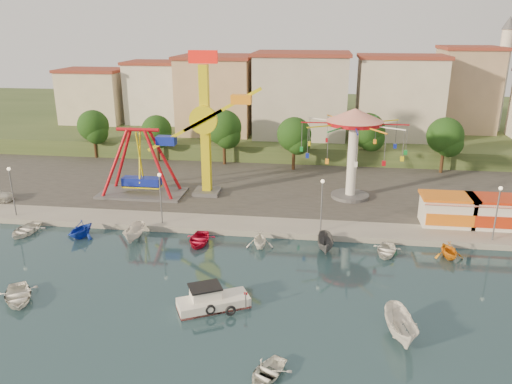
% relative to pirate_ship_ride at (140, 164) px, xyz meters
% --- Properties ---
extents(ground, '(200.00, 200.00, 0.00)m').
position_rel_pirate_ship_ride_xyz_m(ground, '(13.07, -21.29, -4.39)').
color(ground, '#122632').
rests_on(ground, ground).
extents(quay_deck, '(200.00, 100.00, 0.60)m').
position_rel_pirate_ship_ride_xyz_m(quay_deck, '(13.07, 40.71, -4.09)').
color(quay_deck, '#9E998E').
rests_on(quay_deck, ground).
extents(asphalt_pad, '(90.00, 28.00, 0.01)m').
position_rel_pirate_ship_ride_xyz_m(asphalt_pad, '(13.07, 8.71, -3.79)').
color(asphalt_pad, '#4C4944').
rests_on(asphalt_pad, quay_deck).
extents(hill_terrace, '(200.00, 60.00, 3.00)m').
position_rel_pirate_ship_ride_xyz_m(hill_terrace, '(13.07, 45.71, -2.89)').
color(hill_terrace, '#384C26').
rests_on(hill_terrace, ground).
extents(pirate_ship_ride, '(10.00, 5.00, 8.00)m').
position_rel_pirate_ship_ride_xyz_m(pirate_ship_ride, '(0.00, 0.00, 0.00)').
color(pirate_ship_ride, '#59595E').
rests_on(pirate_ship_ride, quay_deck).
extents(kamikaze_tower, '(8.92, 3.10, 16.50)m').
position_rel_pirate_ship_ride_xyz_m(kamikaze_tower, '(8.04, 1.03, 3.94)').
color(kamikaze_tower, '#59595E').
rests_on(kamikaze_tower, quay_deck).
extents(wave_swinger, '(11.60, 11.60, 10.40)m').
position_rel_pirate_ship_ride_xyz_m(wave_swinger, '(24.36, 2.21, 3.80)').
color(wave_swinger, '#59595E').
rests_on(wave_swinger, quay_deck).
extents(booth_left, '(5.40, 3.78, 3.08)m').
position_rel_pirate_ship_ride_xyz_m(booth_left, '(33.60, -4.81, -2.23)').
color(booth_left, white).
rests_on(booth_left, quay_deck).
extents(booth_mid, '(5.40, 3.78, 3.08)m').
position_rel_pirate_ship_ride_xyz_m(booth_mid, '(38.19, -4.81, -2.23)').
color(booth_mid, white).
rests_on(booth_mid, quay_deck).
extents(lamp_post_0, '(0.14, 0.14, 5.00)m').
position_rel_pirate_ship_ride_xyz_m(lamp_post_0, '(-10.93, -8.29, -1.29)').
color(lamp_post_0, '#59595E').
rests_on(lamp_post_0, quay_deck).
extents(lamp_post_1, '(0.14, 0.14, 5.00)m').
position_rel_pirate_ship_ride_xyz_m(lamp_post_1, '(5.07, -8.29, -1.29)').
color(lamp_post_1, '#59595E').
rests_on(lamp_post_1, quay_deck).
extents(lamp_post_2, '(0.14, 0.14, 5.00)m').
position_rel_pirate_ship_ride_xyz_m(lamp_post_2, '(21.07, -8.29, -1.29)').
color(lamp_post_2, '#59595E').
rests_on(lamp_post_2, quay_deck).
extents(lamp_post_3, '(0.14, 0.14, 5.00)m').
position_rel_pirate_ship_ride_xyz_m(lamp_post_3, '(37.07, -8.29, -1.29)').
color(lamp_post_3, '#59595E').
rests_on(lamp_post_3, quay_deck).
extents(tree_0, '(4.60, 4.60, 7.19)m').
position_rel_pirate_ship_ride_xyz_m(tree_0, '(-12.93, 15.68, 1.08)').
color(tree_0, '#382314').
rests_on(tree_0, quay_deck).
extents(tree_1, '(4.35, 4.35, 6.80)m').
position_rel_pirate_ship_ride_xyz_m(tree_1, '(-2.93, 14.95, 0.81)').
color(tree_1, '#382314').
rests_on(tree_1, quay_deck).
extents(tree_2, '(5.02, 5.02, 7.85)m').
position_rel_pirate_ship_ride_xyz_m(tree_2, '(7.07, 14.51, 1.52)').
color(tree_2, '#382314').
rests_on(tree_2, quay_deck).
extents(tree_3, '(4.68, 4.68, 7.32)m').
position_rel_pirate_ship_ride_xyz_m(tree_3, '(17.07, 13.07, 1.16)').
color(tree_3, '#382314').
rests_on(tree_3, quay_deck).
extents(tree_4, '(4.86, 4.86, 7.60)m').
position_rel_pirate_ship_ride_xyz_m(tree_4, '(27.07, 16.06, 1.35)').
color(tree_4, '#382314').
rests_on(tree_4, quay_deck).
extents(tree_5, '(4.83, 4.83, 7.54)m').
position_rel_pirate_ship_ride_xyz_m(tree_5, '(37.07, 14.24, 1.31)').
color(tree_5, '#382314').
rests_on(tree_5, quay_deck).
extents(building_0, '(9.26, 9.53, 11.87)m').
position_rel_pirate_ship_ride_xyz_m(building_0, '(-20.30, 24.77, 4.54)').
color(building_0, beige).
rests_on(building_0, hill_terrace).
extents(building_1, '(12.33, 9.01, 8.63)m').
position_rel_pirate_ship_ride_xyz_m(building_1, '(-8.25, 30.09, 2.92)').
color(building_1, silver).
rests_on(building_1, hill_terrace).
extents(building_2, '(11.95, 9.28, 11.23)m').
position_rel_pirate_ship_ride_xyz_m(building_2, '(4.89, 30.67, 4.22)').
color(building_2, tan).
rests_on(building_2, hill_terrace).
extents(building_3, '(12.59, 10.50, 9.20)m').
position_rel_pirate_ship_ride_xyz_m(building_3, '(18.68, 27.51, 3.20)').
color(building_3, beige).
rests_on(building_3, hill_terrace).
extents(building_4, '(10.75, 9.23, 9.24)m').
position_rel_pirate_ship_ride_xyz_m(building_4, '(32.14, 30.91, 3.22)').
color(building_4, beige).
rests_on(building_4, hill_terrace).
extents(building_5, '(12.77, 10.96, 11.21)m').
position_rel_pirate_ship_ride_xyz_m(building_5, '(45.44, 29.04, 4.21)').
color(building_5, tan).
rests_on(building_5, hill_terrace).
extents(minaret, '(2.80, 2.80, 18.00)m').
position_rel_pirate_ship_ride_xyz_m(minaret, '(49.07, 32.71, 8.15)').
color(minaret, silver).
rests_on(minaret, hill_terrace).
extents(cabin_motorboat, '(5.53, 4.12, 1.83)m').
position_rel_pirate_ship_ride_xyz_m(cabin_motorboat, '(13.31, -22.34, -3.91)').
color(cabin_motorboat, white).
rests_on(cabin_motorboat, ground).
extents(rowboat_a, '(4.69, 5.04, 0.85)m').
position_rel_pirate_ship_ride_xyz_m(rowboat_a, '(-1.36, -23.39, -3.97)').
color(rowboat_a, white).
rests_on(rowboat_a, ground).
extents(rowboat_b, '(3.44, 3.87, 0.66)m').
position_rel_pirate_ship_ride_xyz_m(rowboat_b, '(18.19, -29.39, -4.06)').
color(rowboat_b, white).
rests_on(rowboat_b, ground).
extents(skiff, '(2.26, 4.77, 1.78)m').
position_rel_pirate_ship_ride_xyz_m(skiff, '(26.51, -24.43, -3.51)').
color(skiff, white).
rests_on(skiff, ground).
extents(moored_boat_0, '(3.06, 4.11, 0.82)m').
position_rel_pirate_ship_ride_xyz_m(moored_boat_0, '(-8.04, -11.49, -3.99)').
color(moored_boat_0, white).
rests_on(moored_boat_0, ground).
extents(moored_boat_1, '(3.51, 3.84, 1.73)m').
position_rel_pirate_ship_ride_xyz_m(moored_boat_1, '(-2.12, -11.49, -3.53)').
color(moored_boat_1, '#1533B8').
rests_on(moored_boat_1, ground).
extents(moored_boat_2, '(1.46, 3.85, 1.48)m').
position_rel_pirate_ship_ride_xyz_m(moored_boat_2, '(3.33, -11.49, -3.65)').
color(moored_boat_2, silver).
rests_on(moored_boat_2, ground).
extents(moored_boat_3, '(2.92, 3.99, 0.80)m').
position_rel_pirate_ship_ride_xyz_m(moored_boat_3, '(9.66, -11.49, -3.99)').
color(moored_boat_3, red).
rests_on(moored_boat_3, ground).
extents(moored_boat_4, '(2.90, 3.24, 1.54)m').
position_rel_pirate_ship_ride_xyz_m(moored_boat_4, '(15.49, -11.49, -3.62)').
color(moored_boat_4, white).
rests_on(moored_boat_4, ground).
extents(moored_boat_5, '(1.59, 3.86, 1.47)m').
position_rel_pirate_ship_ride_xyz_m(moored_boat_5, '(21.57, -11.49, -3.66)').
color(moored_boat_5, '#55555A').
rests_on(moored_boat_5, ground).
extents(moored_boat_6, '(3.21, 3.99, 0.73)m').
position_rel_pirate_ship_ride_xyz_m(moored_boat_6, '(27.02, -11.49, -4.03)').
color(moored_boat_6, white).
rests_on(moored_boat_6, ground).
extents(moored_boat_7, '(2.96, 3.29, 1.53)m').
position_rel_pirate_ship_ride_xyz_m(moored_boat_7, '(32.46, -11.49, -3.63)').
color(moored_boat_7, orange).
rests_on(moored_boat_7, ground).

